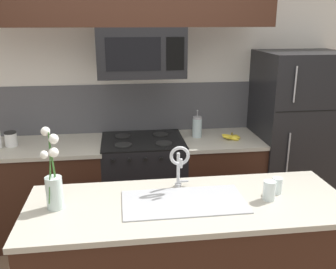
# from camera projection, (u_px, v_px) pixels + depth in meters

# --- Properties ---
(rear_partition) EXTENTS (5.20, 0.10, 2.60)m
(rear_partition) POSITION_uv_depth(u_px,v_px,m) (169.00, 91.00, 3.76)
(rear_partition) COLOR silver
(rear_partition) RESTS_ON ground
(splash_band) EXTENTS (3.52, 0.01, 0.48)m
(splash_band) POSITION_uv_depth(u_px,v_px,m) (140.00, 108.00, 3.71)
(splash_band) COLOR #4C4C51
(splash_band) RESTS_ON rear_partition
(back_counter_left) EXTENTS (1.05, 0.65, 0.91)m
(back_counter_left) POSITION_uv_depth(u_px,v_px,m) (49.00, 191.00, 3.50)
(back_counter_left) COLOR #381E14
(back_counter_left) RESTS_ON ground
(back_counter_right) EXTENTS (0.76, 0.65, 0.91)m
(back_counter_right) POSITION_uv_depth(u_px,v_px,m) (219.00, 181.00, 3.71)
(back_counter_right) COLOR #381E14
(back_counter_right) RESTS_ON ground
(stove_range) EXTENTS (0.76, 0.64, 0.93)m
(stove_range) POSITION_uv_depth(u_px,v_px,m) (144.00, 185.00, 3.61)
(stove_range) COLOR black
(stove_range) RESTS_ON ground
(microwave) EXTENTS (0.74, 0.40, 0.42)m
(microwave) POSITION_uv_depth(u_px,v_px,m) (141.00, 52.00, 3.22)
(microwave) COLOR black
(refrigerator) EXTENTS (0.79, 0.74, 1.71)m
(refrigerator) POSITION_uv_depth(u_px,v_px,m) (294.00, 139.00, 3.70)
(refrigerator) COLOR black
(refrigerator) RESTS_ON ground
(storage_jar_medium) EXTENTS (0.11, 0.11, 0.13)m
(storage_jar_medium) POSITION_uv_depth(u_px,v_px,m) (11.00, 139.00, 3.32)
(storage_jar_medium) COLOR silver
(storage_jar_medium) RESTS_ON back_counter_left
(banana_bunch) EXTENTS (0.19, 0.16, 0.08)m
(banana_bunch) POSITION_uv_depth(u_px,v_px,m) (232.00, 137.00, 3.52)
(banana_bunch) COLOR yellow
(banana_bunch) RESTS_ON back_counter_right
(french_press) EXTENTS (0.09, 0.09, 0.27)m
(french_press) POSITION_uv_depth(u_px,v_px,m) (197.00, 127.00, 3.57)
(french_press) COLOR silver
(french_press) RESTS_ON back_counter_right
(island_counter) EXTENTS (2.01, 0.74, 0.91)m
(island_counter) POSITION_uv_depth(u_px,v_px,m) (188.00, 264.00, 2.45)
(island_counter) COLOR #381E14
(island_counter) RESTS_ON ground
(kitchen_sink) EXTENTS (0.76, 0.39, 0.16)m
(kitchen_sink) POSITION_uv_depth(u_px,v_px,m) (184.00, 212.00, 2.34)
(kitchen_sink) COLOR #ADAFB5
(kitchen_sink) RESTS_ON island_counter
(sink_faucet) EXTENTS (0.14, 0.14, 0.31)m
(sink_faucet) POSITION_uv_depth(u_px,v_px,m) (179.00, 161.00, 2.44)
(sink_faucet) COLOR #B7BABF
(sink_faucet) RESTS_ON island_counter
(drinking_glass) EXTENTS (0.08, 0.08, 0.12)m
(drinking_glass) POSITION_uv_depth(u_px,v_px,m) (269.00, 190.00, 2.33)
(drinking_glass) COLOR silver
(drinking_glass) RESTS_ON island_counter
(spare_glass) EXTENTS (0.07, 0.07, 0.11)m
(spare_glass) POSITION_uv_depth(u_px,v_px,m) (277.00, 185.00, 2.42)
(spare_glass) COLOR silver
(spare_glass) RESTS_ON island_counter
(flower_vase) EXTENTS (0.10, 0.14, 0.50)m
(flower_vase) POSITION_uv_depth(u_px,v_px,m) (54.00, 185.00, 2.20)
(flower_vase) COLOR silver
(flower_vase) RESTS_ON island_counter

